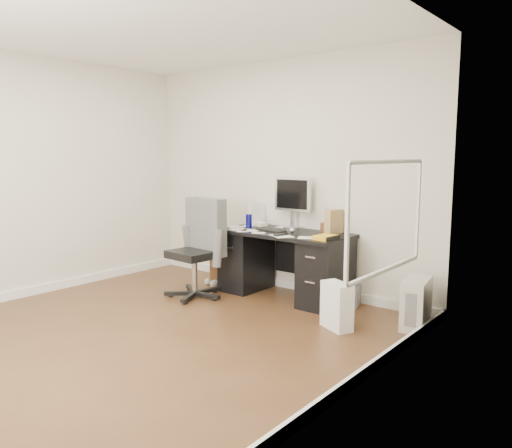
{
  "coord_description": "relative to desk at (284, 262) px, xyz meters",
  "views": [
    {
      "loc": [
        3.51,
        -2.82,
        1.6
      ],
      "look_at": [
        0.26,
        1.2,
        0.88
      ],
      "focal_mm": 35.0,
      "sensor_mm": 36.0,
      "label": 1
    }
  ],
  "objects": [
    {
      "name": "ground",
      "position": [
        -0.3,
        -1.65,
        -0.4
      ],
      "size": [
        4.0,
        4.0,
        0.0
      ],
      "primitive_type": "plane",
      "color": "#492D17",
      "rests_on": "ground"
    },
    {
      "name": "room_shell",
      "position": [
        -0.27,
        -1.62,
        1.26
      ],
      "size": [
        4.02,
        4.02,
        2.71
      ],
      "color": "beige",
      "rests_on": "ground"
    },
    {
      "name": "desk",
      "position": [
        0.0,
        0.0,
        0.0
      ],
      "size": [
        1.5,
        0.7,
        0.75
      ],
      "color": "black",
      "rests_on": "ground"
    },
    {
      "name": "loose_papers",
      "position": [
        -0.2,
        -0.05,
        0.35
      ],
      "size": [
        1.1,
        0.6,
        0.0
      ],
      "primitive_type": null,
      "color": "silver",
      "rests_on": "desk"
    },
    {
      "name": "lcd_monitor",
      "position": [
        -0.06,
        0.25,
        0.65
      ],
      "size": [
        0.49,
        0.29,
        0.61
      ],
      "primitive_type": null,
      "rotation": [
        0.0,
        0.0,
        -0.02
      ],
      "color": "silver",
      "rests_on": "desk"
    },
    {
      "name": "keyboard",
      "position": [
        -0.13,
        -0.08,
        0.36
      ],
      "size": [
        0.39,
        0.19,
        0.02
      ],
      "primitive_type": "cube",
      "rotation": [
        0.0,
        0.0,
        -0.17
      ],
      "color": "black",
      "rests_on": "desk"
    },
    {
      "name": "computer_mouse",
      "position": [
        0.13,
        -0.04,
        0.38
      ],
      "size": [
        0.07,
        0.07,
        0.06
      ],
      "primitive_type": "sphere",
      "rotation": [
        0.0,
        0.0,
        0.29
      ],
      "color": "silver",
      "rests_on": "desk"
    },
    {
      "name": "travel_mug",
      "position": [
        -0.48,
        -0.04,
        0.43
      ],
      "size": [
        0.08,
        0.08,
        0.16
      ],
      "primitive_type": "cylinder",
      "rotation": [
        0.0,
        0.0,
        -0.18
      ],
      "color": "navy",
      "rests_on": "desk"
    },
    {
      "name": "white_binder",
      "position": [
        -0.57,
        0.23,
        0.48
      ],
      "size": [
        0.14,
        0.25,
        0.27
      ],
      "primitive_type": "cube",
      "rotation": [
        0.0,
        0.0,
        -0.16
      ],
      "color": "white",
      "rests_on": "desk"
    },
    {
      "name": "magazine_file",
      "position": [
        0.5,
        0.22,
        0.48
      ],
      "size": [
        0.14,
        0.24,
        0.26
      ],
      "primitive_type": "cube",
      "rotation": [
        0.0,
        0.0,
        -0.14
      ],
      "color": "#987649",
      "rests_on": "desk"
    },
    {
      "name": "pen_cup",
      "position": [
        0.37,
        0.25,
        0.48
      ],
      "size": [
        0.14,
        0.14,
        0.25
      ],
      "primitive_type": null,
      "rotation": [
        0.0,
        0.0,
        0.38
      ],
      "color": "brown",
      "rests_on": "desk"
    },
    {
      "name": "yellow_book",
      "position": [
        0.63,
        -0.16,
        0.37
      ],
      "size": [
        0.2,
        0.25,
        0.04
      ],
      "primitive_type": "cube",
      "rotation": [
        0.0,
        0.0,
        -0.06
      ],
      "color": "yellow",
      "rests_on": "desk"
    },
    {
      "name": "paper_remote",
      "position": [
        0.16,
        -0.27,
        0.36
      ],
      "size": [
        0.34,
        0.32,
        0.02
      ],
      "primitive_type": null,
      "rotation": [
        0.0,
        0.0,
        -0.54
      ],
      "color": "silver",
      "rests_on": "desk"
    },
    {
      "name": "office_chair",
      "position": [
        -0.79,
        -0.63,
        0.16
      ],
      "size": [
        0.67,
        0.67,
        1.11
      ],
      "primitive_type": null,
      "rotation": [
        0.0,
        0.0,
        -0.07
      ],
      "color": "#4E514E",
      "rests_on": "ground"
    },
    {
      "name": "pc_tower",
      "position": [
        1.55,
        -0.04,
        -0.17
      ],
      "size": [
        0.28,
        0.49,
        0.46
      ],
      "primitive_type": "cube",
      "rotation": [
        0.0,
        0.0,
        0.16
      ],
      "color": "#AFAA9D",
      "rests_on": "ground"
    },
    {
      "name": "shopping_bag",
      "position": [
        0.99,
        -0.55,
        -0.18
      ],
      "size": [
        0.39,
        0.34,
        0.43
      ],
      "primitive_type": "cube",
      "rotation": [
        0.0,
        0.0,
        -0.45
      ],
      "color": "white",
      "rests_on": "ground"
    },
    {
      "name": "wicker_basket",
      "position": [
        -0.96,
        0.13,
        -0.23
      ],
      "size": [
        0.36,
        0.36,
        0.34
      ],
      "primitive_type": "cube",
      "rotation": [
        0.0,
        0.0,
        -0.05
      ],
      "color": "#472815",
      "rests_on": "ground"
    },
    {
      "name": "desk_printer",
      "position": [
        0.67,
        0.16,
        -0.3
      ],
      "size": [
        0.42,
        0.38,
        0.2
      ],
      "primitive_type": "cube",
      "rotation": [
        0.0,
        0.0,
        0.3
      ],
      "color": "slate",
      "rests_on": "ground"
    }
  ]
}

